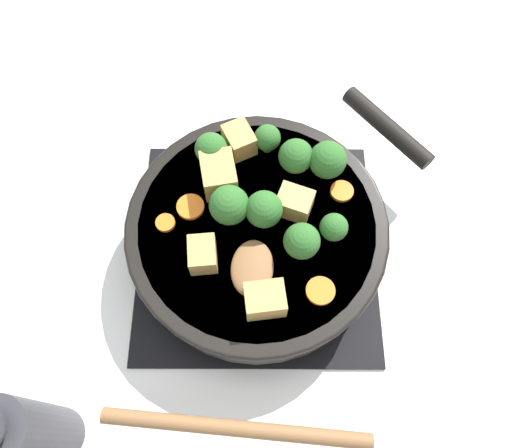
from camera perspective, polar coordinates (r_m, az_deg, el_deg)
The scene contains 22 objects.
ground_plane at distance 0.66m, azimuth 0.00°, elevation -2.90°, with size 2.40×2.40×0.00m, color white.
front_burner_grate at distance 0.65m, azimuth 0.00°, elevation -2.52°, with size 0.31×0.31×0.03m.
skillet_pan at distance 0.61m, azimuth 0.14°, elevation -0.83°, with size 0.37×0.39×0.06m.
wooden_spoon at distance 0.54m, azimuth -1.59°, elevation -15.16°, with size 0.22×0.27×0.02m.
tofu_cube_center_large at distance 0.63m, azimuth -2.01°, elevation 9.57°, with size 0.04×0.03×0.03m, color tan.
tofu_cube_near_handle at distance 0.60m, azimuth -4.36°, elevation 5.65°, with size 0.05×0.04×0.04m, color tan.
tofu_cube_east_chunk at distance 0.56m, azimuth -6.22°, elevation -3.47°, with size 0.04×0.03×0.03m, color tan.
tofu_cube_west_chunk at distance 0.54m, azimuth 0.93°, elevation -8.66°, with size 0.04×0.03×0.03m, color tan.
tofu_cube_back_piece at distance 0.58m, azimuth 4.33°, elevation 2.41°, with size 0.04×0.03×0.03m, color tan.
broccoli_floret_near_spoon at distance 0.55m, azimuth 5.16°, elevation -1.97°, with size 0.04×0.04×0.05m.
broccoli_floret_center_top at distance 0.57m, azimuth 8.78°, elevation -0.40°, with size 0.03×0.03×0.04m.
broccoli_floret_east_rim at distance 0.60m, azimuth 8.10°, elevation 7.24°, with size 0.05×0.05×0.05m.
broccoli_floret_west_rim at distance 0.57m, azimuth 0.82°, elevation 1.67°, with size 0.04×0.04×0.05m.
broccoli_floret_north_edge at distance 0.60m, azimuth 4.48°, elevation 7.72°, with size 0.04×0.04×0.05m.
broccoli_floret_south_cluster at distance 0.62m, azimuth 1.22°, elevation 9.77°, with size 0.03×0.03×0.04m.
broccoli_floret_mid_floret at distance 0.61m, azimuth -5.24°, elevation 8.52°, with size 0.04×0.04×0.05m.
broccoli_floret_small_inner at distance 0.57m, azimuth -3.17°, elevation 2.16°, with size 0.05×0.05×0.05m.
carrot_slice_orange_thin at distance 0.61m, azimuth 9.69°, elevation 3.71°, with size 0.03×0.03×0.01m, color orange.
carrot_slice_near_center at distance 0.60m, azimuth -7.59°, elevation 1.96°, with size 0.03×0.03×0.01m, color orange.
carrot_slice_edge_slice at distance 0.56m, azimuth 7.28°, elevation -7.59°, with size 0.03×0.03×0.01m, color orange.
carrot_slice_under_broccoli at distance 0.59m, azimuth -10.44°, elevation -0.27°, with size 0.02×0.02×0.01m, color orange.
pepper_mill at distance 0.58m, azimuth -25.01°, elevation -20.87°, with size 0.06×0.06×0.20m.
Camera 1 is at (0.24, 0.00, 0.62)m, focal length 35.00 mm.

